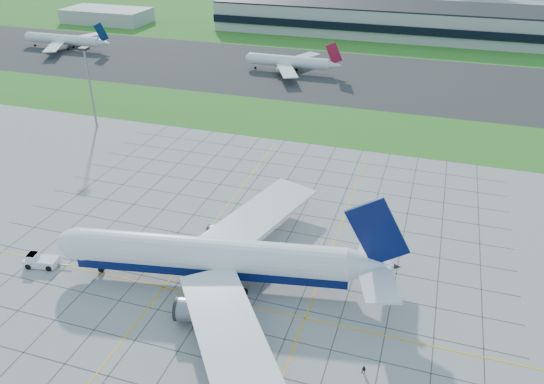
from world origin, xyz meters
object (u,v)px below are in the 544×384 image
at_px(crew_near, 56,261).
at_px(distant_jet_0, 65,40).
at_px(airliner, 215,257).
at_px(distant_jet_1, 290,62).
at_px(crew_far, 364,370).
at_px(light_mast, 89,78).
at_px(pushback_tug, 40,261).

xyz_separation_m(crew_near, distant_jet_0, (-109.50, 150.38, 3.63)).
height_order(airliner, distant_jet_1, airliner).
height_order(airliner, crew_far, airliner).
relative_size(light_mast, crew_near, 14.95).
distance_m(airliner, pushback_tug, 36.69).
bearing_deg(light_mast, crew_far, -37.37).
height_order(pushback_tug, crew_near, pushback_tug).
bearing_deg(light_mast, distant_jet_0, 131.54).
relative_size(crew_near, crew_far, 1.11).
distance_m(airliner, crew_far, 34.44).
bearing_deg(distant_jet_1, airliner, -79.65).
xyz_separation_m(crew_far, distant_jet_0, (-173.66, 159.54, 3.71)).
height_order(crew_near, crew_far, crew_near).
height_order(light_mast, airliner, light_mast).
bearing_deg(light_mast, airliner, -42.13).
bearing_deg(pushback_tug, distant_jet_0, 114.90).
relative_size(crew_far, distant_jet_0, 0.03).
bearing_deg(crew_far, crew_near, -172.80).
relative_size(crew_far, distant_jet_1, 0.04).
xyz_separation_m(light_mast, pushback_tug, (32.98, -68.41, -14.99)).
distance_m(pushback_tug, distant_jet_0, 185.47).
bearing_deg(distant_jet_0, pushback_tug, -54.86).
bearing_deg(crew_near, distant_jet_1, 6.81).
distance_m(light_mast, pushback_tug, 77.41).
distance_m(pushback_tug, crew_near, 3.06).
relative_size(light_mast, distant_jet_0, 0.56).
relative_size(crew_near, distant_jet_0, 0.04).
relative_size(pushback_tug, crew_near, 5.72).
relative_size(airliner, crew_far, 43.37).
distance_m(crew_near, crew_far, 64.81).
xyz_separation_m(airliner, distant_jet_0, (-142.61, 145.52, -1.31)).
bearing_deg(distant_jet_1, crew_far, -69.89).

